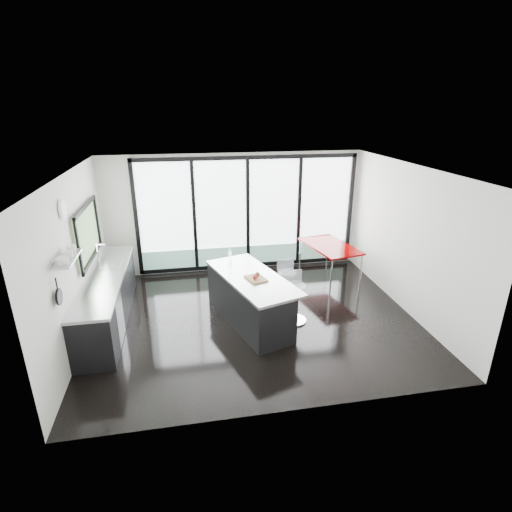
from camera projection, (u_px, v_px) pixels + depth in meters
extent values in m
cube|color=black|center=(254.00, 318.00, 7.61)|extent=(6.00, 5.00, 0.00)
cube|color=white|center=(253.00, 170.00, 6.60)|extent=(6.00, 5.00, 0.00)
cube|color=beige|center=(235.00, 213.00, 9.40)|extent=(6.00, 0.00, 2.80)
cube|color=white|center=(248.00, 213.00, 9.42)|extent=(5.00, 0.02, 2.50)
cube|color=gray|center=(248.00, 254.00, 9.75)|extent=(5.00, 0.02, 0.44)
cube|color=black|center=(194.00, 216.00, 9.17)|extent=(0.08, 0.04, 2.50)
cube|color=black|center=(248.00, 214.00, 9.38)|extent=(0.08, 0.04, 2.50)
cube|color=black|center=(299.00, 211.00, 9.60)|extent=(0.08, 0.04, 2.50)
cube|color=beige|center=(290.00, 319.00, 4.81)|extent=(6.00, 0.00, 2.80)
cube|color=beige|center=(75.00, 261.00, 6.59)|extent=(0.00, 5.00, 2.80)
cube|color=#5E804E|center=(87.00, 233.00, 7.35)|extent=(0.02, 1.60, 0.90)
cube|color=#AAADAF|center=(67.00, 259.00, 5.71)|extent=(0.25, 0.80, 0.03)
cylinder|color=white|center=(62.00, 209.00, 5.98)|extent=(0.04, 0.30, 0.30)
cylinder|color=black|center=(59.00, 297.00, 5.47)|extent=(0.03, 0.24, 0.24)
cube|color=beige|center=(408.00, 239.00, 7.61)|extent=(0.00, 5.00, 2.80)
cube|color=black|center=(107.00, 300.00, 7.36)|extent=(0.65, 3.20, 0.87)
cube|color=#AAADAF|center=(104.00, 277.00, 7.20)|extent=(0.69, 3.24, 0.05)
cube|color=#AAADAF|center=(108.00, 267.00, 7.66)|extent=(0.45, 0.48, 0.06)
cylinder|color=silver|center=(98.00, 255.00, 7.54)|extent=(0.02, 0.02, 0.44)
cube|color=#AAADAF|center=(120.00, 319.00, 6.73)|extent=(0.03, 0.60, 0.80)
cube|color=black|center=(248.00, 301.00, 7.36)|extent=(1.35, 2.27, 0.85)
cube|color=#AAADAF|center=(252.00, 278.00, 7.23)|extent=(1.56, 2.39, 0.05)
cube|color=#AD7D52|center=(256.00, 279.00, 7.10)|extent=(0.40, 0.46, 0.03)
sphere|color=#A42F21|center=(255.00, 277.00, 7.01)|extent=(0.11, 0.11, 0.09)
sphere|color=brown|center=(258.00, 274.00, 7.14)|extent=(0.10, 0.10, 0.08)
cylinder|color=silver|center=(230.00, 257.00, 7.73)|extent=(0.09, 0.09, 0.27)
cylinder|color=silver|center=(294.00, 303.00, 7.38)|extent=(0.50, 0.50, 0.74)
cylinder|color=silver|center=(287.00, 288.00, 8.03)|extent=(0.45, 0.45, 0.71)
cube|color=#6F0000|center=(329.00, 262.00, 9.22)|extent=(1.14, 1.65, 0.81)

